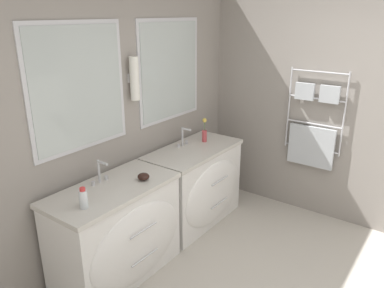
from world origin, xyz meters
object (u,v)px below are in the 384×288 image
object	(u,v)px
vanity_left	(119,233)
toiletry_bottle	(83,199)
amenity_bowl	(143,177)
flower_vase	(204,132)
vanity_right	(196,185)

from	to	relation	value
vanity_left	toiletry_bottle	bearing A→B (deg)	-170.96
amenity_bowl	flower_vase	size ratio (longest dim) A/B	0.38
vanity_left	toiletry_bottle	xyz separation A→B (m)	(-0.35, -0.06, 0.50)
toiletry_bottle	flower_vase	world-z (taller)	flower_vase
vanity_right	flower_vase	size ratio (longest dim) A/B	4.21
flower_vase	toiletry_bottle	bearing A→B (deg)	-175.90
toiletry_bottle	amenity_bowl	xyz separation A→B (m)	(0.60, -0.02, -0.04)
vanity_left	flower_vase	bearing A→B (deg)	2.83
vanity_right	flower_vase	distance (m)	0.59
vanity_left	flower_vase	distance (m)	1.49
vanity_right	vanity_left	bearing A→B (deg)	180.00
toiletry_bottle	vanity_right	bearing A→B (deg)	2.16
vanity_right	amenity_bowl	bearing A→B (deg)	-175.05
vanity_right	amenity_bowl	distance (m)	1.00
amenity_bowl	vanity_left	bearing A→B (deg)	162.84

